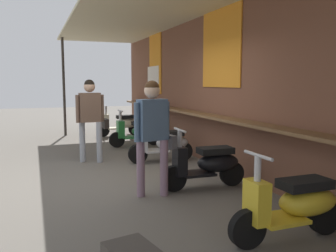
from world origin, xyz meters
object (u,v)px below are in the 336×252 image
object	(u,v)px
scooter_cream	(122,124)
shopper_with_handbag	(91,112)
scooter_green	(139,131)
scooter_silver	(165,144)
scooter_yellow	(295,204)
shopper_browsing	(153,126)
scooter_black	(208,164)

from	to	relation	value
scooter_cream	shopper_with_handbag	world-z (taller)	shopper_with_handbag
scooter_green	scooter_silver	distance (m)	2.01
scooter_green	scooter_yellow	world-z (taller)	same
scooter_cream	scooter_green	bearing A→B (deg)	94.46
scooter_cream	shopper_browsing	xyz separation A→B (m)	(6.03, -0.94, 0.65)
shopper_with_handbag	shopper_browsing	distance (m)	2.66
scooter_cream	shopper_browsing	bearing A→B (deg)	85.60
scooter_green	scooter_yellow	size ratio (longest dim) A/B	1.00
scooter_yellow	shopper_browsing	size ratio (longest dim) A/B	0.82
scooter_green	scooter_black	bearing A→B (deg)	89.63
scooter_black	scooter_yellow	distance (m)	2.01
scooter_green	shopper_with_handbag	distance (m)	2.18
scooter_silver	shopper_with_handbag	xyz separation A→B (m)	(-0.52, -1.45, 0.67)
scooter_cream	scooter_black	world-z (taller)	same
scooter_green	scooter_cream	bearing A→B (deg)	-90.37
shopper_browsing	scooter_black	bearing A→B (deg)	-97.37
scooter_silver	scooter_green	bearing A→B (deg)	-87.39
scooter_cream	scooter_silver	xyz separation A→B (m)	(3.94, 0.00, 0.00)
scooter_silver	scooter_yellow	bearing A→B (deg)	92.61
scooter_green	scooter_yellow	xyz separation A→B (m)	(6.04, 0.00, 0.00)
scooter_silver	scooter_black	bearing A→B (deg)	92.61
scooter_black	shopper_browsing	distance (m)	1.15
scooter_green	shopper_with_handbag	xyz separation A→B (m)	(1.49, -1.45, 0.67)
scooter_black	scooter_yellow	bearing A→B (deg)	92.41
scooter_cream	scooter_silver	world-z (taller)	same
scooter_cream	shopper_with_handbag	xyz separation A→B (m)	(3.42, -1.45, 0.67)
scooter_silver	scooter_yellow	size ratio (longest dim) A/B	1.00
scooter_cream	scooter_black	bearing A→B (deg)	94.45
scooter_silver	scooter_black	world-z (taller)	same
scooter_green	shopper_with_handbag	world-z (taller)	shopper_with_handbag
shopper_with_handbag	shopper_browsing	xyz separation A→B (m)	(2.61, 0.51, -0.02)
scooter_yellow	scooter_cream	bearing A→B (deg)	-89.97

